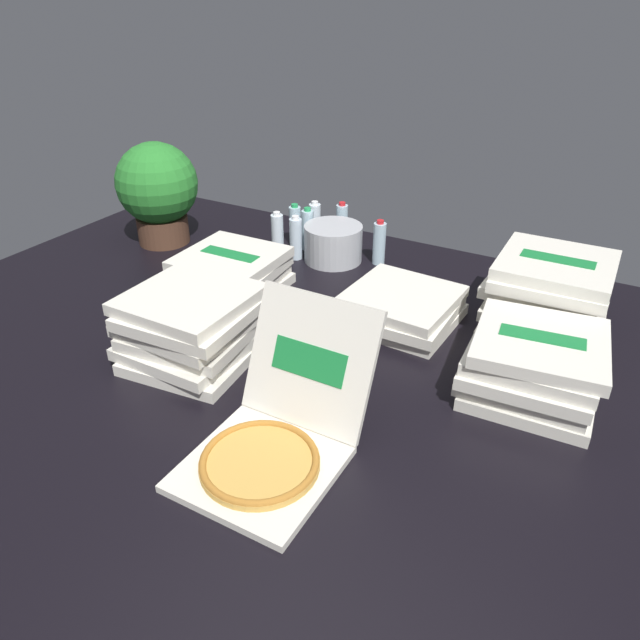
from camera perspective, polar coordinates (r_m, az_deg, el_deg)
ground_plane at (r=1.99m, az=-2.85°, el=-4.60°), size 3.20×2.40×0.02m
open_pizza_box at (r=1.61m, az=-4.38°, el=-10.91°), size 0.38×0.54×0.37m
pizza_stack_center_near at (r=2.25m, az=20.97°, el=2.19°), size 0.41×0.41×0.28m
pizza_stack_right_far at (r=2.21m, az=7.84°, el=1.15°), size 0.40×0.41×0.12m
pizza_stack_right_near at (r=2.00m, az=-12.17°, el=-0.64°), size 0.42×0.43×0.24m
pizza_stack_left_mid at (r=2.44m, az=-8.55°, el=4.54°), size 0.41×0.41×0.16m
pizza_stack_center_far at (r=1.92m, az=19.77°, el=-4.12°), size 0.42×0.43×0.20m
ice_bucket at (r=2.69m, az=1.27°, el=7.38°), size 0.26×0.26×0.16m
water_bottle_0 at (r=2.66m, az=5.70°, el=7.35°), size 0.06×0.06×0.20m
water_bottle_1 at (r=2.80m, az=-1.20°, el=8.66°), size 0.06×0.06×0.20m
water_bottle_2 at (r=2.85m, az=-2.41°, el=9.02°), size 0.06×0.06×0.20m
water_bottle_3 at (r=2.88m, az=-0.50°, el=9.31°), size 0.06×0.06×0.20m
water_bottle_4 at (r=2.75m, az=-4.11°, el=8.22°), size 0.06×0.06×0.20m
water_bottle_5 at (r=2.87m, az=2.10°, el=9.21°), size 0.06×0.06×0.20m
water_bottle_6 at (r=2.70m, az=-2.34°, el=7.83°), size 0.06×0.06×0.20m
potted_plant at (r=2.93m, az=-15.31°, el=12.01°), size 0.38×0.38×0.48m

